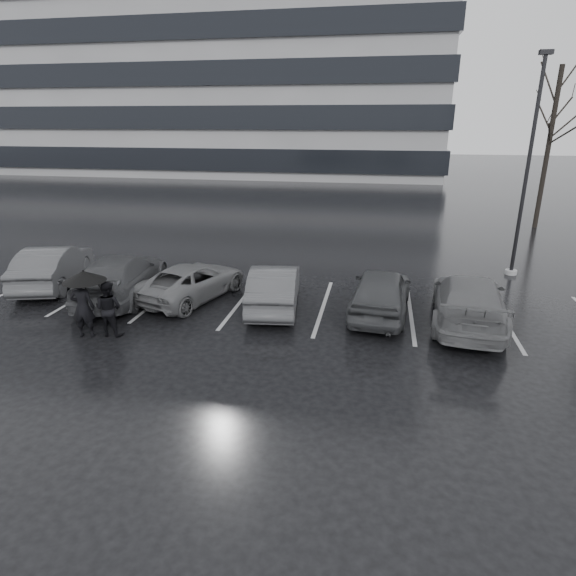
% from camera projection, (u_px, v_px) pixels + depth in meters
% --- Properties ---
extents(ground, '(160.00, 160.00, 0.00)m').
position_uv_depth(ground, '(292.00, 337.00, 13.61)').
color(ground, black).
rests_on(ground, ground).
extents(office_building, '(61.00, 26.00, 29.00)m').
position_uv_depth(office_building, '(183.00, 44.00, 57.23)').
color(office_building, '#97979A').
rests_on(office_building, ground).
extents(car_main, '(2.10, 4.44, 1.47)m').
position_uv_depth(car_main, '(381.00, 291.00, 15.04)').
color(car_main, black).
rests_on(car_main, ground).
extents(car_west_a, '(2.02, 4.39, 1.40)m').
position_uv_depth(car_west_a, '(274.00, 286.00, 15.58)').
color(car_west_a, '#2E2E30').
rests_on(car_west_a, ground).
extents(car_west_b, '(3.20, 4.73, 1.20)m').
position_uv_depth(car_west_b, '(192.00, 281.00, 16.39)').
color(car_west_b, '#464649').
rests_on(car_west_b, ground).
extents(car_west_c, '(2.83, 5.35, 1.48)m').
position_uv_depth(car_west_c, '(121.00, 276.00, 16.44)').
color(car_west_c, black).
rests_on(car_west_c, ground).
extents(car_west_d, '(2.77, 4.79, 1.49)m').
position_uv_depth(car_west_d, '(53.00, 266.00, 17.60)').
color(car_west_d, '#2E2E30').
rests_on(car_west_d, ground).
extents(car_east, '(2.57, 5.23, 1.46)m').
position_uv_depth(car_east, '(469.00, 300.00, 14.31)').
color(car_east, '#464649').
rests_on(car_east, ground).
extents(pedestrian_left, '(0.71, 0.54, 1.76)m').
position_uv_depth(pedestrian_left, '(83.00, 307.00, 13.36)').
color(pedestrian_left, black).
rests_on(pedestrian_left, ground).
extents(pedestrian_right, '(0.81, 0.65, 1.60)m').
position_uv_depth(pedestrian_right, '(108.00, 308.00, 13.49)').
color(pedestrian_right, black).
rests_on(pedestrian_right, ground).
extents(umbrella, '(1.16, 1.16, 1.96)m').
position_uv_depth(umbrella, '(84.00, 276.00, 13.08)').
color(umbrella, black).
rests_on(umbrella, ground).
extents(lamp_post, '(0.44, 0.44, 8.08)m').
position_uv_depth(lamp_post, '(526.00, 180.00, 17.89)').
color(lamp_post, '#97979A').
rests_on(lamp_post, ground).
extents(stall_stripes, '(19.72, 5.00, 0.00)m').
position_uv_depth(stall_stripes, '(282.00, 303.00, 16.07)').
color(stall_stripes, '#A5A5A7').
rests_on(stall_stripes, ground).
extents(tree_north, '(0.26, 0.26, 8.50)m').
position_uv_depth(tree_north, '(548.00, 150.00, 26.02)').
color(tree_north, black).
rests_on(tree_north, ground).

